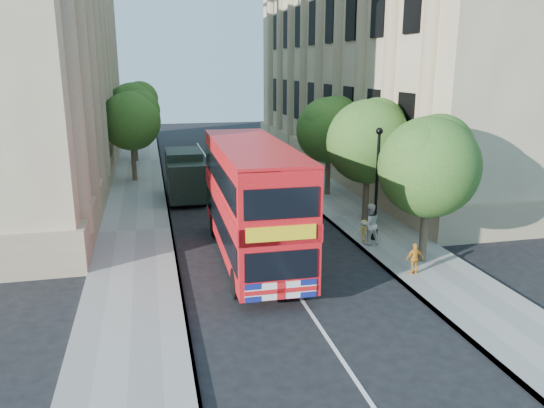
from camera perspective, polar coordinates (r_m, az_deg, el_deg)
ground at (r=18.16m, az=3.89°, el=-11.20°), size 120.00×120.00×0.00m
pavement_right at (r=28.80m, az=9.08°, el=-1.31°), size 3.50×80.00×0.12m
pavement_left at (r=26.79m, az=-14.41°, el=-2.83°), size 3.50×80.00×0.12m
building_right at (r=43.78m, az=12.63°, el=15.80°), size 12.00×38.00×18.00m
building_left at (r=40.60m, az=-26.75°, el=14.74°), size 12.00×38.00×18.00m
tree_right_near at (r=21.80m, az=16.60°, el=4.39°), size 4.00×4.00×6.08m
tree_right_mid at (r=27.08m, az=10.40°, el=7.10°), size 4.20×4.20×6.37m
tree_right_far at (r=32.64m, az=6.21°, el=8.29°), size 4.00×4.00×6.15m
tree_left_far at (r=37.80m, az=-14.88°, el=8.96°), size 4.00×4.00×6.30m
tree_left_back at (r=45.75m, az=-14.66°, el=10.23°), size 4.20×4.20×6.65m
lamp_post at (r=24.35m, az=11.18°, el=1.59°), size 0.32×0.32×5.16m
double_decker_bus at (r=21.68m, az=-2.15°, el=0.62°), size 2.91×10.41×4.79m
box_van at (r=32.25m, az=-9.34°, el=2.90°), size 2.11×5.10×2.91m
police_constable at (r=18.47m, az=0.63°, el=-7.64°), size 0.73×0.56×1.80m
woman_pedestrian at (r=24.03m, az=10.46°, el=-2.15°), size 0.92×0.73×1.87m
child_a at (r=21.16m, az=15.10°, el=-5.69°), size 0.73×0.33×1.23m
child_b at (r=24.48m, az=9.85°, el=-2.85°), size 0.68×0.41×1.02m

